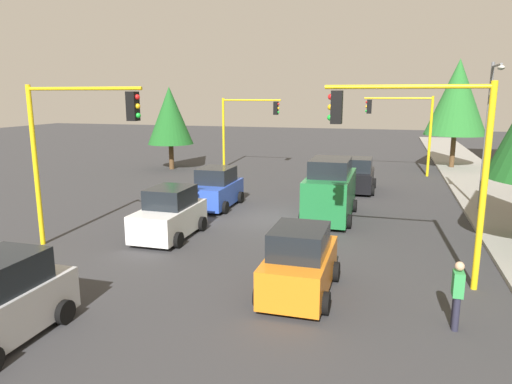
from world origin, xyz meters
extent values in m
plane|color=#353538|center=(0.00, 0.00, 0.00)|extent=(120.00, 120.00, 0.00)
cube|color=gray|center=(-5.00, 10.50, 0.07)|extent=(80.00, 4.00, 0.15)
cube|color=silver|center=(12.30, -3.00, 0.01)|extent=(2.20, 0.36, 0.01)
cone|color=silver|center=(11.00, -3.00, 0.01)|extent=(0.01, 1.10, 1.10)
cylinder|color=yellow|center=(6.00, 7.50, 2.95)|extent=(0.18, 0.18, 5.91)
cylinder|color=yellow|center=(6.00, 5.25, 5.76)|extent=(0.12, 4.50, 0.12)
cube|color=black|center=(6.00, 3.36, 5.18)|extent=(0.36, 0.32, 0.96)
sphere|color=red|center=(6.00, 3.18, 5.48)|extent=(0.18, 0.18, 0.18)
sphere|color=yellow|center=(6.00, 3.18, 5.18)|extent=(0.18, 0.18, 0.18)
sphere|color=green|center=(6.00, 3.18, 4.88)|extent=(0.18, 0.18, 0.18)
cylinder|color=yellow|center=(-14.00, 7.50, 2.73)|extent=(0.18, 0.18, 5.47)
cylinder|color=yellow|center=(-14.00, 5.25, 5.32)|extent=(0.12, 4.50, 0.12)
cube|color=black|center=(-14.00, 3.36, 4.74)|extent=(0.36, 0.32, 0.96)
sphere|color=red|center=(-14.00, 3.18, 5.04)|extent=(0.18, 0.18, 0.18)
sphere|color=yellow|center=(-14.00, 3.18, 4.74)|extent=(0.18, 0.18, 0.18)
sphere|color=green|center=(-14.00, 3.18, 4.44)|extent=(0.18, 0.18, 0.18)
cylinder|color=yellow|center=(-14.00, -7.50, 2.65)|extent=(0.18, 0.18, 5.31)
cylinder|color=yellow|center=(-14.00, -5.25, 5.16)|extent=(0.12, 4.50, 0.12)
cube|color=black|center=(-14.00, -3.36, 4.58)|extent=(0.36, 0.32, 0.96)
sphere|color=red|center=(-14.00, -3.18, 4.88)|extent=(0.18, 0.18, 0.18)
sphere|color=yellow|center=(-14.00, -3.18, 4.58)|extent=(0.18, 0.18, 0.18)
sphere|color=green|center=(-14.00, -3.18, 4.28)|extent=(0.18, 0.18, 0.18)
cylinder|color=yellow|center=(6.00, -7.50, 2.95)|extent=(0.18, 0.18, 5.89)
cylinder|color=yellow|center=(6.00, -5.25, 5.74)|extent=(0.12, 4.50, 0.12)
cube|color=black|center=(6.00, -3.36, 5.16)|extent=(0.36, 0.32, 0.96)
sphere|color=red|center=(6.00, -3.18, 5.46)|extent=(0.18, 0.18, 0.18)
sphere|color=yellow|center=(6.00, -3.18, 5.16)|extent=(0.18, 0.18, 0.18)
sphere|color=green|center=(6.00, -3.18, 4.86)|extent=(0.18, 0.18, 0.18)
cylinder|color=slate|center=(-4.00, 9.20, 3.50)|extent=(0.14, 0.14, 7.00)
cylinder|color=slate|center=(-3.10, 9.20, 6.80)|extent=(1.80, 0.10, 0.10)
ellipsoid|color=silver|center=(-2.20, 9.20, 6.65)|extent=(0.56, 0.28, 0.20)
cylinder|color=brown|center=(-12.00, -11.00, 1.06)|extent=(0.36, 0.36, 2.12)
cone|color=#1E6023|center=(-12.00, -11.00, 4.04)|extent=(3.39, 3.39, 4.24)
cylinder|color=brown|center=(-18.00, 9.50, 1.39)|extent=(0.36, 0.36, 2.79)
cone|color=#28752D|center=(-18.00, 9.50, 5.37)|extent=(4.46, 4.46, 5.57)
cube|color=#1E7238|center=(-0.85, 2.43, 1.09)|extent=(4.80, 1.90, 1.85)
cube|color=black|center=(-0.61, 2.43, 2.40)|extent=(2.50, 1.67, 0.76)
cylinder|color=black|center=(-2.34, 1.42, 0.30)|extent=(0.60, 0.20, 0.60)
cylinder|color=black|center=(-2.34, 3.44, 0.30)|extent=(0.60, 0.20, 0.60)
cylinder|color=black|center=(0.64, 1.42, 0.30)|extent=(0.60, 0.20, 0.60)
cylinder|color=black|center=(0.64, 3.44, 0.30)|extent=(0.60, 0.20, 0.60)
cylinder|color=black|center=(11.07, -2.53, 0.30)|extent=(0.60, 0.20, 0.60)
cylinder|color=black|center=(11.07, -4.32, 0.30)|extent=(0.60, 0.20, 0.60)
cube|color=blue|center=(-1.44, -3.39, 0.69)|extent=(3.79, 1.79, 1.05)
cube|color=black|center=(-1.62, -3.39, 1.60)|extent=(1.97, 1.57, 0.76)
cylinder|color=black|center=(-0.26, -2.43, 0.30)|extent=(0.60, 0.20, 0.60)
cylinder|color=black|center=(-0.26, -4.34, 0.30)|extent=(0.60, 0.20, 0.60)
cylinder|color=black|center=(-2.61, -2.43, 0.30)|extent=(0.60, 0.20, 0.60)
cylinder|color=black|center=(-2.61, -4.34, 0.30)|extent=(0.60, 0.20, 0.60)
cube|color=orange|center=(7.66, 2.68, 0.69)|extent=(3.65, 1.66, 1.05)
cube|color=black|center=(7.85, 2.68, 1.60)|extent=(1.90, 1.46, 0.76)
cylinder|color=black|center=(6.53, 1.79, 0.30)|extent=(0.60, 0.20, 0.60)
cylinder|color=black|center=(6.53, 3.57, 0.30)|extent=(0.60, 0.20, 0.60)
cylinder|color=black|center=(8.79, 1.79, 0.30)|extent=(0.60, 0.20, 0.60)
cylinder|color=black|center=(8.79, 3.57, 0.30)|extent=(0.60, 0.20, 0.60)
cube|color=black|center=(-7.51, 3.23, 0.69)|extent=(3.70, 1.67, 1.05)
cube|color=black|center=(-7.32, 3.23, 1.60)|extent=(1.92, 1.47, 0.76)
cylinder|color=black|center=(-8.65, 2.33, 0.30)|extent=(0.60, 0.20, 0.60)
cylinder|color=black|center=(-8.65, 4.12, 0.30)|extent=(0.60, 0.20, 0.60)
cylinder|color=black|center=(-6.36, 2.33, 0.30)|extent=(0.60, 0.20, 0.60)
cylinder|color=black|center=(-6.36, 4.12, 0.30)|extent=(0.60, 0.20, 0.60)
cube|color=white|center=(3.84, -3.29, 0.69)|extent=(3.68, 1.71, 1.05)
cube|color=black|center=(3.66, -3.29, 1.60)|extent=(1.91, 1.51, 0.76)
cylinder|color=black|center=(4.98, -2.38, 0.30)|extent=(0.60, 0.20, 0.60)
cylinder|color=black|center=(4.98, -4.21, 0.30)|extent=(0.60, 0.20, 0.60)
cylinder|color=black|center=(2.70, -2.38, 0.30)|extent=(0.60, 0.20, 0.60)
cylinder|color=black|center=(2.70, -4.21, 0.30)|extent=(0.60, 0.20, 0.60)
cylinder|color=#262638|center=(8.79, 6.66, 0.42)|extent=(0.16, 0.16, 0.85)
cylinder|color=#262638|center=(8.59, 6.66, 0.42)|extent=(0.16, 0.16, 0.85)
cube|color=green|center=(8.69, 6.66, 1.15)|extent=(0.40, 0.24, 0.60)
sphere|color=tan|center=(8.69, 6.66, 1.59)|extent=(0.22, 0.22, 0.22)
camera|label=1|loc=(19.94, 4.94, 5.52)|focal=32.67mm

